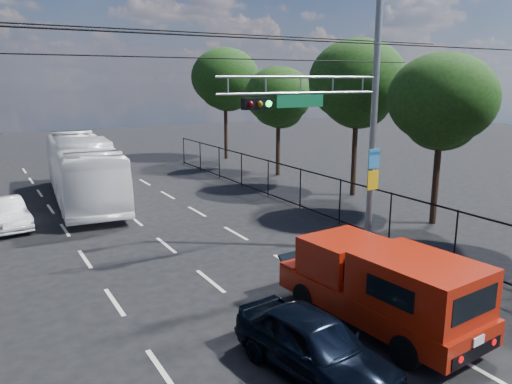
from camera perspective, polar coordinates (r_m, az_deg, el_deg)
lane_markings at (r=21.23m, az=-12.09°, el=-4.44°), size 6.12×38.00×0.01m
signal_mast at (r=17.57m, az=10.47°, el=9.49°), size 6.43×0.39×9.50m
utility_wires at (r=15.50m, az=-7.15°, el=16.55°), size 22.00×5.04×0.74m
fence_right at (r=22.84m, az=7.71°, el=-0.38°), size 0.06×34.03×2.00m
tree_right_b at (r=22.53m, az=20.44°, el=9.11°), size 4.50×4.50×7.31m
tree_right_c at (r=27.14m, az=11.48°, el=11.57°), size 5.10×5.10×8.29m
tree_right_d at (r=32.54m, az=2.59°, el=10.41°), size 4.32×4.32×7.02m
tree_right_e at (r=39.58m, az=-3.53°, el=12.38°), size 5.28×5.28×8.58m
red_pickup at (r=13.12m, az=14.13°, el=-10.24°), size 2.53×5.89×2.14m
navy_hatchback at (r=11.09m, az=6.71°, el=-16.97°), size 2.14×4.27×1.40m
white_bus at (r=27.20m, az=-19.18°, el=2.45°), size 3.77×12.00×3.29m
white_van at (r=23.66m, az=-26.60°, el=-2.21°), size 1.79×3.92×1.24m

